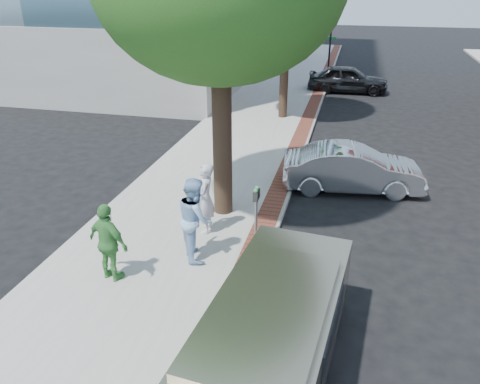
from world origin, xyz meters
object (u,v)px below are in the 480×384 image
(person_green, at_px, (109,243))
(sedan_silver, at_px, (353,169))
(person_officer, at_px, (195,218))
(bg_car, at_px, (348,79))
(person_gray, at_px, (206,199))
(parking_meter, at_px, (256,203))
(van, at_px, (275,329))

(person_green, distance_m, sedan_silver, 8.14)
(sedan_silver, bearing_deg, person_officer, 138.06)
(person_green, bearing_deg, bg_car, -84.26)
(person_green, bearing_deg, person_gray, -100.85)
(person_gray, relative_size, bg_car, 0.41)
(person_gray, distance_m, bg_car, 18.14)
(bg_car, bearing_deg, person_officer, 169.34)
(sedan_silver, distance_m, bg_car, 14.00)
(person_gray, bearing_deg, parking_meter, 74.06)
(person_green, height_order, sedan_silver, person_green)
(parking_meter, bearing_deg, person_green, -139.39)
(bg_car, xyz_separation_m, van, (-0.46, -22.13, 0.20))
(person_officer, height_order, van, person_officer)
(person_officer, relative_size, bg_car, 0.44)
(parking_meter, bearing_deg, bg_car, 84.83)
(person_gray, height_order, bg_car, person_gray)
(sedan_silver, bearing_deg, bg_car, -5.10)
(person_green, xyz_separation_m, bg_car, (4.37, 20.41, -0.28))
(person_officer, xyz_separation_m, van, (2.40, -3.04, -0.18))
(person_gray, xyz_separation_m, sedan_silver, (3.61, 3.90, -0.37))
(person_officer, bearing_deg, sedan_silver, -62.60)
(person_officer, bearing_deg, bg_car, -36.81)
(van, bearing_deg, person_officer, 133.96)
(person_green, relative_size, bg_car, 0.40)
(bg_car, bearing_deg, van, 176.67)
(person_officer, bearing_deg, parking_meter, -78.38)
(person_gray, relative_size, sedan_silver, 0.43)
(person_gray, height_order, person_green, person_gray)
(sedan_silver, bearing_deg, parking_meter, 143.40)
(parking_meter, relative_size, van, 0.30)
(bg_car, relative_size, van, 0.92)
(parking_meter, height_order, bg_car, parking_meter)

